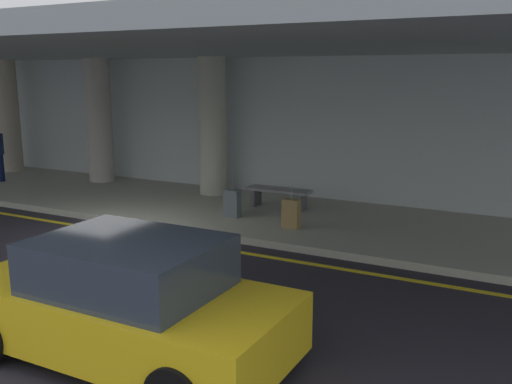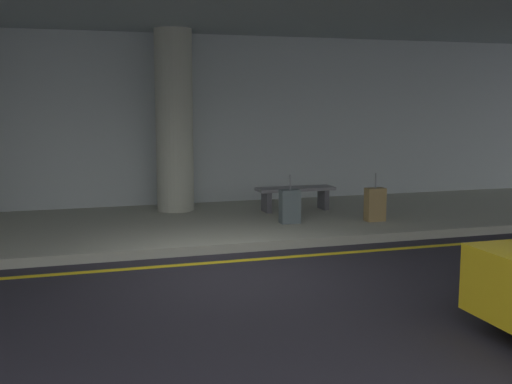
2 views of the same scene
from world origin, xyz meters
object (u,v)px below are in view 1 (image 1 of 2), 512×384
Objects in this scene: support_column_right_mid at (213,127)px; suitcase_upright_primary at (291,213)px; bench_metal at (279,194)px; support_column_center at (99,121)px; suitcase_upright_secondary at (232,203)px; support_column_left_mid at (8,116)px; car_yellow_taxi at (126,302)px.

suitcase_upright_primary is at bearing -34.14° from support_column_right_mid.
bench_metal is (2.34, -0.76, -1.47)m from support_column_right_mid.
suitcase_upright_primary is at bearing -17.20° from support_column_center.
support_column_center is 4.06× the size of suitcase_upright_secondary.
support_column_left_mid reaches higher than bench_metal.
support_column_center reaches higher than car_yellow_taxi.
support_column_right_mid reaches higher than car_yellow_taxi.
bench_metal is at bearing -4.21° from support_column_left_mid.
support_column_right_mid is 0.89× the size of car_yellow_taxi.
car_yellow_taxi is at bearing -34.47° from support_column_left_mid.
car_yellow_taxi reaches higher than suitcase_upright_primary.
suitcase_upright_primary is at bearing -89.39° from car_yellow_taxi.
suitcase_upright_secondary is at bearing 162.01° from suitcase_upright_primary.
support_column_left_mid is 1.00× the size of support_column_right_mid.
car_yellow_taxi is 7.52m from bench_metal.
support_column_left_mid is at bearing 175.79° from bench_metal.
suitcase_upright_primary is 0.56× the size of bench_metal.
support_column_left_mid is 1.00× the size of support_column_center.
bench_metal is (-1.02, 1.52, 0.04)m from suitcase_upright_primary.
support_column_center is 0.89× the size of car_yellow_taxi.
support_column_left_mid is 4.06× the size of suitcase_upright_secondary.
support_column_right_mid is 2.28× the size of bench_metal.
car_yellow_taxi is 4.56× the size of suitcase_upright_primary.
car_yellow_taxi is (11.84, -8.13, -1.26)m from support_column_left_mid.
support_column_left_mid is 8.00m from support_column_right_mid.
support_column_center and support_column_right_mid have the same top height.
support_column_right_mid is at bearing 124.65° from suitcase_upright_secondary.
bench_metal is (6.34, -0.76, -1.47)m from support_column_center.
support_column_right_mid is 4.06× the size of suitcase_upright_secondary.
car_yellow_taxi is at bearing -46.03° from support_column_center.
car_yellow_taxi is at bearing -64.71° from support_column_right_mid.
support_column_left_mid reaches higher than suitcase_upright_primary.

